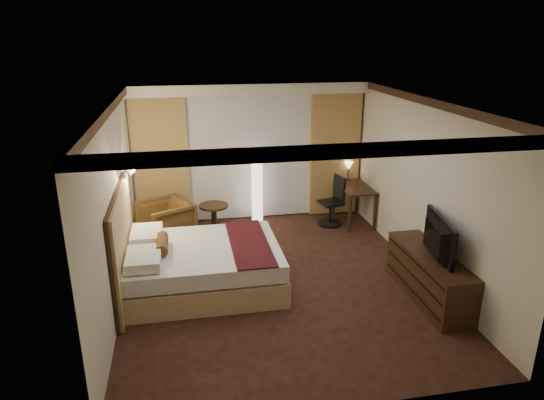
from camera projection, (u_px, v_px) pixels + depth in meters
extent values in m
cube|color=black|center=(277.00, 279.00, 7.40)|extent=(4.50, 5.50, 0.01)
cube|color=white|center=(278.00, 101.00, 6.51)|extent=(4.50, 5.50, 0.01)
cube|color=beige|center=(250.00, 152.00, 9.51)|extent=(4.50, 0.02, 2.70)
cube|color=beige|center=(115.00, 206.00, 6.56)|extent=(0.02, 5.50, 2.70)
cube|color=beige|center=(422.00, 187.00, 7.35)|extent=(0.02, 5.50, 2.70)
cube|color=white|center=(251.00, 88.00, 8.87)|extent=(4.50, 0.50, 0.20)
cube|color=silver|center=(250.00, 158.00, 9.47)|extent=(2.48, 0.04, 2.45)
cube|color=tan|center=(161.00, 163.00, 9.11)|extent=(1.00, 0.14, 2.45)
cube|color=tan|center=(335.00, 155.00, 9.71)|extent=(1.00, 0.14, 2.45)
imported|color=#462E15|center=(166.00, 220.00, 8.58)|extent=(1.06, 1.08, 0.85)
imported|color=black|center=(432.00, 234.00, 6.58)|extent=(0.80, 1.16, 0.14)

